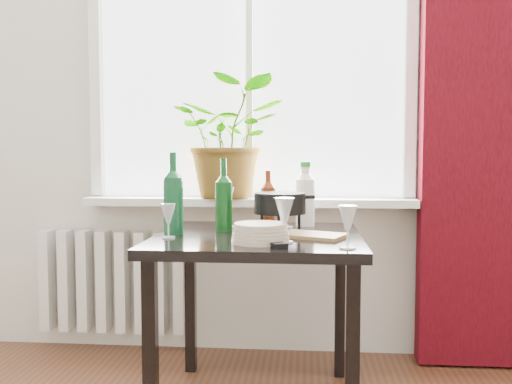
# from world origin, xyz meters

# --- Properties ---
(window) EXTENTS (1.72, 0.08, 1.62)m
(window) POSITION_xyz_m (0.00, 2.22, 1.60)
(window) COLOR white
(window) RESTS_ON ground
(windowsill) EXTENTS (1.72, 0.20, 0.04)m
(windowsill) POSITION_xyz_m (0.00, 2.15, 0.82)
(windowsill) COLOR white
(windowsill) RESTS_ON ground
(curtain) EXTENTS (0.50, 0.12, 2.56)m
(curtain) POSITION_xyz_m (1.12, 2.12, 1.30)
(curtain) COLOR #38050C
(curtain) RESTS_ON ground
(radiator) EXTENTS (0.80, 0.10, 0.55)m
(radiator) POSITION_xyz_m (-0.75, 2.18, 0.38)
(radiator) COLOR silver
(radiator) RESTS_ON ground
(table) EXTENTS (0.85, 0.85, 0.74)m
(table) POSITION_xyz_m (0.10, 1.55, 0.65)
(table) COLOR black
(table) RESTS_ON ground
(potted_plant) EXTENTS (0.56, 0.48, 0.62)m
(potted_plant) POSITION_xyz_m (-0.09, 2.14, 1.16)
(potted_plant) COLOR #346E1D
(potted_plant) RESTS_ON windowsill
(wine_bottle_left) EXTENTS (0.09, 0.09, 0.35)m
(wine_bottle_left) POSITION_xyz_m (-0.25, 1.52, 0.92)
(wine_bottle_left) COLOR #0D4422
(wine_bottle_left) RESTS_ON table
(wine_bottle_right) EXTENTS (0.09, 0.09, 0.32)m
(wine_bottle_right) POSITION_xyz_m (-0.06, 1.64, 0.90)
(wine_bottle_right) COLOR #0C3E13
(wine_bottle_right) RESTS_ON table
(bottle_amber) EXTENTS (0.08, 0.08, 0.27)m
(bottle_amber) POSITION_xyz_m (0.13, 1.76, 0.87)
(bottle_amber) COLOR maroon
(bottle_amber) RESTS_ON table
(cleaning_bottle) EXTENTS (0.09, 0.09, 0.31)m
(cleaning_bottle) POSITION_xyz_m (0.30, 1.84, 0.89)
(cleaning_bottle) COLOR white
(cleaning_bottle) RESTS_ON table
(wineglass_front_right) EXTENTS (0.09, 0.09, 0.18)m
(wineglass_front_right) POSITION_xyz_m (0.22, 1.34, 0.83)
(wineglass_front_right) COLOR #B3B9C1
(wineglass_front_right) RESTS_ON table
(wineglass_far_right) EXTENTS (0.08, 0.08, 0.16)m
(wineglass_far_right) POSITION_xyz_m (0.45, 1.22, 0.82)
(wineglass_far_right) COLOR white
(wineglass_far_right) RESTS_ON table
(wineglass_back_center) EXTENTS (0.09, 0.09, 0.17)m
(wineglass_back_center) POSITION_xyz_m (0.21, 1.76, 0.82)
(wineglass_back_center) COLOR #B6BEC4
(wineglass_back_center) RESTS_ON table
(wineglass_back_left) EXTENTS (0.10, 0.10, 0.19)m
(wineglass_back_left) POSITION_xyz_m (-0.07, 1.77, 0.83)
(wineglass_back_left) COLOR silver
(wineglass_back_left) RESTS_ON table
(wineglass_front_left) EXTENTS (0.07, 0.07, 0.14)m
(wineglass_front_left) POSITION_xyz_m (-0.25, 1.41, 0.81)
(wineglass_front_left) COLOR silver
(wineglass_front_left) RESTS_ON table
(plate_stack) EXTENTS (0.24, 0.24, 0.07)m
(plate_stack) POSITION_xyz_m (0.13, 1.33, 0.78)
(plate_stack) COLOR beige
(plate_stack) RESTS_ON table
(fondue_pot) EXTENTS (0.26, 0.23, 0.17)m
(fondue_pot) POSITION_xyz_m (0.19, 1.61, 0.83)
(fondue_pot) COLOR black
(fondue_pot) RESTS_ON table
(tv_remote) EXTENTS (0.12, 0.17, 0.02)m
(tv_remote) POSITION_xyz_m (0.18, 1.27, 0.75)
(tv_remote) COLOR black
(tv_remote) RESTS_ON table
(cutting_board) EXTENTS (0.31, 0.26, 0.01)m
(cutting_board) POSITION_xyz_m (0.32, 1.49, 0.75)
(cutting_board) COLOR #9A7A45
(cutting_board) RESTS_ON table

